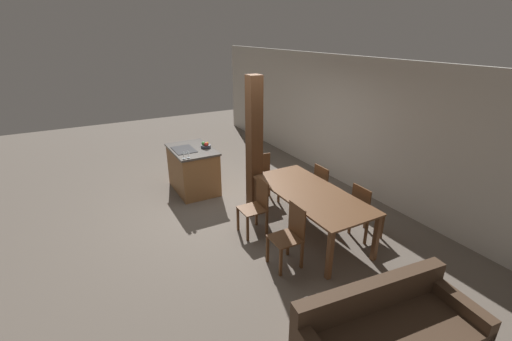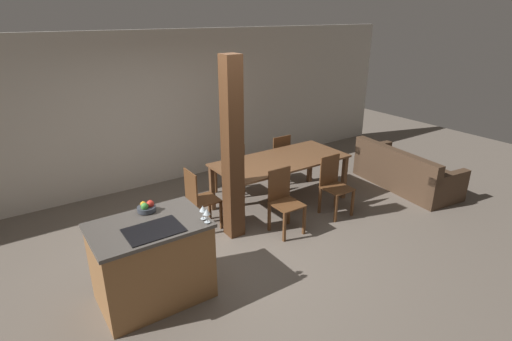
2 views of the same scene
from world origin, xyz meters
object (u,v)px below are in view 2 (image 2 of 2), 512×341
object	(u,v)px
dining_chair_head_end	(199,198)
timber_post	(232,151)
fruit_bowl	(147,207)
kitchen_island	(152,261)
couch	(405,173)
dining_chair_near_left	(284,200)
wine_glass_near	(207,212)
dining_chair_far_left	(232,169)
dining_chair_far_right	(278,158)
wine_glass_middle	(203,209)
dining_table	(281,165)
dining_chair_near_right	(334,184)

from	to	relation	value
dining_chair_head_end	timber_post	distance (m)	0.93
fruit_bowl	dining_chair_head_end	world-z (taller)	fruit_bowl
kitchen_island	couch	distance (m)	4.86
kitchen_island	dining_chair_near_left	world-z (taller)	kitchen_island
wine_glass_near	dining_chair_near_left	world-z (taller)	wine_glass_near
dining_chair_near_left	dining_chair_head_end	bearing A→B (deg)	143.49
kitchen_island	dining_chair_far_left	xyz separation A→B (m)	(2.08, 1.80, 0.02)
dining_chair_far_right	dining_chair_near_left	bearing A→B (deg)	55.82
wine_glass_middle	dining_table	size ratio (longest dim) A/B	0.07
kitchen_island	dining_chair_far_right	world-z (taller)	kitchen_island
dining_chair_near_right	couch	xyz separation A→B (m)	(1.79, 0.00, -0.22)
wine_glass_middle	timber_post	distance (m)	1.31
dining_chair_far_left	dining_chair_head_end	world-z (taller)	same
wine_glass_near	timber_post	bearing A→B (deg)	47.56
wine_glass_middle	kitchen_island	bearing A→B (deg)	155.31
wine_glass_near	dining_chair_near_left	size ratio (longest dim) A/B	0.17
dining_chair_far_left	wine_glass_middle	bearing A→B (deg)	52.66
wine_glass_middle	dining_chair_far_right	distance (m)	3.30
wine_glass_middle	dining_chair_head_end	distance (m)	1.55
fruit_bowl	dining_chair_far_left	bearing A→B (deg)	37.63
dining_table	dining_chair_head_end	world-z (taller)	dining_chair_head_end
dining_table	couch	world-z (taller)	dining_table
timber_post	dining_chair_head_end	bearing A→B (deg)	129.21
couch	dining_chair_near_left	bearing A→B (deg)	96.38
wine_glass_middle	dining_chair_near_left	xyz separation A→B (m)	(1.56, 0.60, -0.56)
wine_glass_middle	dining_chair_far_left	distance (m)	2.63
fruit_bowl	couch	size ratio (longest dim) A/B	0.10
dining_chair_near_right	wine_glass_middle	bearing A→B (deg)	-166.67
wine_glass_near	wine_glass_middle	world-z (taller)	same
timber_post	dining_chair_far_left	bearing A→B (deg)	60.38
timber_post	wine_glass_near	bearing A→B (deg)	-132.44
dining_table	dining_chair_far_left	xyz separation A→B (m)	(-0.49, 0.72, -0.21)
dining_chair_near_right	dining_chair_far_right	xyz separation A→B (m)	(-0.00, 1.44, 0.00)
dining_table	dining_chair_head_end	distance (m)	1.48
fruit_bowl	dining_chair_near_left	xyz separation A→B (m)	(1.99, 0.09, -0.49)
dining_chair_near_left	dining_chair_far_right	world-z (taller)	same
dining_chair_far_left	dining_chair_head_end	xyz separation A→B (m)	(-0.97, -0.72, 0.00)
dining_chair_near_right	timber_post	bearing A→B (deg)	169.05
fruit_bowl	dining_chair_far_left	size ratio (longest dim) A/B	0.22
wine_glass_near	dining_chair_near_left	bearing A→B (deg)	23.87
dining_table	timber_post	xyz separation A→B (m)	(-1.13, -0.41, 0.56)
dining_table	dining_chair_far_right	size ratio (longest dim) A/B	2.36
dining_chair_near_right	fruit_bowl	bearing A→B (deg)	-178.23
dining_chair_near_right	dining_chair_far_left	xyz separation A→B (m)	(-0.98, 1.44, 0.00)
dining_chair_near_right	dining_chair_far_left	bearing A→B (deg)	124.18
wine_glass_near	dining_chair_far_left	world-z (taller)	wine_glass_near
dining_chair_near_left	dining_chair_near_right	world-z (taller)	same
dining_table	dining_chair_far_right	distance (m)	0.89
kitchen_island	wine_glass_near	xyz separation A→B (m)	(0.52, -0.33, 0.58)
dining_table	dining_chair_head_end	bearing A→B (deg)	180.00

